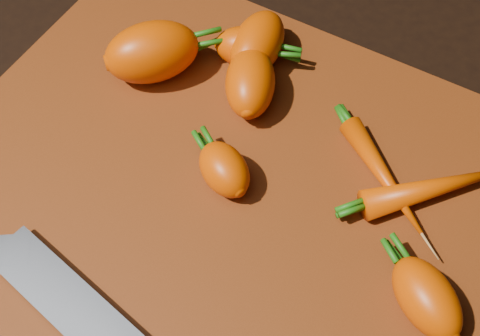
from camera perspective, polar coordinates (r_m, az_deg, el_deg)
The scene contains 10 objects.
ground at distance 0.57m, azimuth -0.50°, elevation -2.66°, with size 2.00×2.00×0.01m, color black.
cutting_board at distance 0.56m, azimuth -0.51°, elevation -2.09°, with size 0.50×0.40×0.01m, color brown.
carrot_0 at distance 0.62m, azimuth -7.52°, elevation 9.78°, with size 0.09×0.06×0.06m, color #ED4C00.
carrot_1 at distance 0.54m, azimuth -1.35°, elevation -0.13°, with size 0.05×0.04×0.04m, color #ED4C00.
carrot_2 at distance 0.62m, azimuth 1.50°, elevation 10.54°, with size 0.08×0.04×0.04m, color #ED4C00.
carrot_3 at distance 0.59m, azimuth 0.88°, elevation 7.33°, with size 0.08×0.04×0.04m, color #ED4C00.
carrot_4 at distance 0.63m, azimuth 0.55°, elevation 10.27°, with size 0.06×0.04×0.04m, color #ED4C00.
carrot_5 at distance 0.51m, azimuth 15.64°, elevation -10.64°, with size 0.07×0.04×0.04m, color #ED4C00.
carrot_6 at distance 0.56m, azimuth 16.27°, elevation -1.63°, with size 0.12×0.03×0.03m, color #ED4C00.
carrot_7 at distance 0.56m, azimuth 12.17°, elevation -0.69°, with size 0.12×0.02×0.02m, color #ED4C00.
Camera 1 is at (0.15, -0.25, 0.49)m, focal length 50.00 mm.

